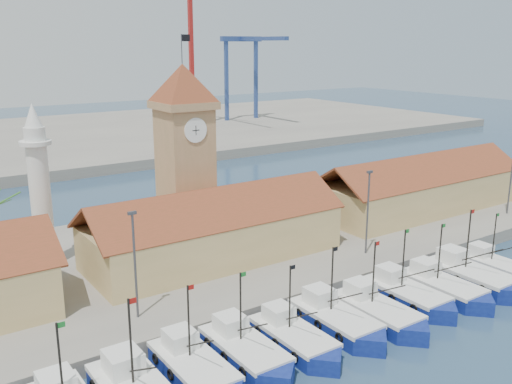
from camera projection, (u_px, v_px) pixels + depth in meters
ground at (346, 353)px, 44.13m from camera, size 400.00×400.00×0.00m
quay at (197, 253)px, 63.08m from camera, size 140.00×32.00×1.50m
terminal at (17, 143)px, 131.62m from camera, size 240.00×80.00×2.00m
boat_2 at (196, 371)px, 40.35m from camera, size 3.55×9.73×7.36m
boat_3 at (247, 353)px, 42.62m from camera, size 3.54×9.70×7.34m
boat_4 at (296, 340)px, 44.57m from camera, size 3.42×9.36×7.08m
boat_5 at (338, 322)px, 47.35m from camera, size 3.63×9.94×7.52m
boat_6 at (379, 314)px, 48.82m from camera, size 3.60×9.85×7.45m
boat_7 at (409, 297)px, 52.20m from camera, size 3.56×9.76×7.38m
boat_8 at (445, 289)px, 53.74m from camera, size 3.56×9.76×7.38m
boat_9 at (473, 278)px, 56.10m from camera, size 3.89×10.65×8.06m
boat_10 at (498, 268)px, 58.96m from camera, size 3.27×8.95×6.77m
hall_center at (214, 235)px, 59.07m from camera, size 27.04×10.13×7.61m
hall_right at (420, 191)px, 76.60m from camera, size 31.20×10.13×7.61m
clock_tower at (185, 151)px, 61.84m from camera, size 5.80×5.80×22.70m
minaret at (40, 186)px, 55.79m from camera, size 3.00×3.00×16.30m
lamp_posts at (263, 232)px, 52.34m from camera, size 80.70×0.25×9.03m
crane_red_right at (193, 28)px, 143.61m from camera, size 1.00×34.18×44.95m
gantry at (248, 55)px, 158.10m from camera, size 13.00×22.00×23.20m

